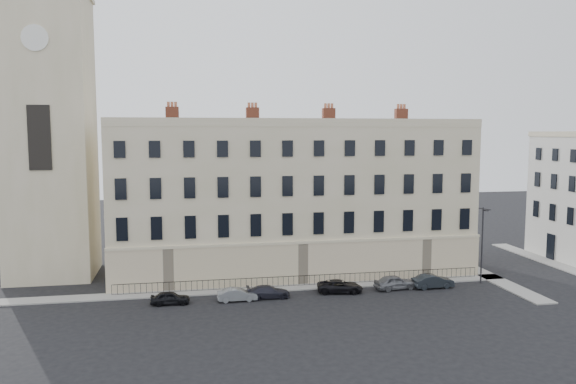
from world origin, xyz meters
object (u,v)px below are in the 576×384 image
car_e (395,282)px  car_f (433,281)px  car_a (170,298)px  car_c (268,292)px  streetlamp (482,241)px  car_d (340,286)px  car_b (237,295)px

car_e → car_f: 3.65m
car_a → car_e: 20.41m
car_a → car_c: size_ratio=0.86×
car_f → streetlamp: size_ratio=0.53×
car_e → car_f: car_e is taller
car_c → car_d: car_d is taller
streetlamp → car_e: bearing=163.9°
car_a → car_b: bearing=-90.4°
car_c → car_f: size_ratio=0.98×
car_c → car_f: bearing=-88.6°
car_c → streetlamp: size_ratio=0.52×
car_e → streetlamp: (8.91, 0.40, 3.44)m
car_f → car_a: bearing=88.5°
car_b → car_d: car_d is taller
car_d → car_e: (5.30, 0.08, 0.09)m
car_d → car_e: 5.30m
car_a → car_c: car_a is taller
car_a → car_e: (20.39, 0.84, 0.10)m
car_c → car_b: bearing=97.8°
car_a → car_f: 24.05m
streetlamp → car_f: bearing=168.3°
car_f → streetlamp: (5.27, 0.65, 3.46)m
car_c → car_f: (15.60, 0.32, 0.09)m
car_b → car_f: car_f is taller
car_b → streetlamp: 23.93m
car_a → car_e: bearing=-87.1°
car_b → car_f: size_ratio=0.88×
car_e → streetlamp: bearing=-94.7°
car_a → car_c: (8.44, 0.27, -0.01)m
car_d → car_f: car_f is taller
car_d → car_a: bearing=102.0°
car_c → car_e: car_e is taller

